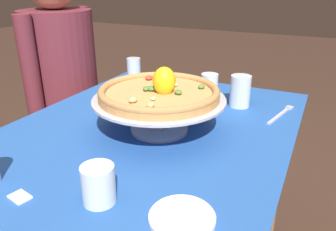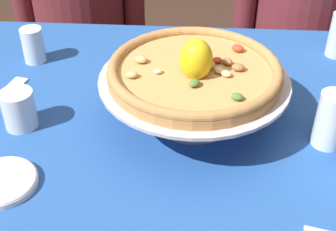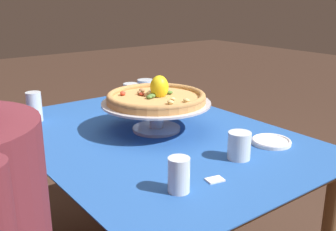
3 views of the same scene
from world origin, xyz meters
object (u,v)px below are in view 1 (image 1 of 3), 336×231
at_px(water_glass_side_right, 209,92).
at_px(diner_right, 64,91).
at_px(pizza_stand, 159,107).
at_px(dinner_fork, 282,113).
at_px(water_glass_back_right, 134,73).
at_px(side_plate, 182,217).
at_px(sugar_packet, 20,197).
at_px(water_glass_side_left, 99,187).
at_px(water_glass_front_right, 240,93).
at_px(pizza, 159,92).

relative_size(water_glass_side_right, diner_right, 0.10).
xyz_separation_m(pizza_stand, dinner_fork, (0.32, -0.34, -0.08)).
relative_size(water_glass_back_right, side_plate, 0.89).
relative_size(water_glass_back_right, sugar_packet, 2.51).
bearing_deg(water_glass_back_right, diner_right, 91.65).
distance_m(sugar_packet, diner_right, 1.08).
height_order(water_glass_back_right, water_glass_side_left, water_glass_back_right).
xyz_separation_m(water_glass_front_right, water_glass_side_right, (-0.04, 0.11, -0.00)).
relative_size(water_glass_side_right, water_glass_side_left, 1.41).
relative_size(pizza_stand, water_glass_side_right, 3.33).
bearing_deg(water_glass_side_right, dinner_fork, -84.13).
xyz_separation_m(water_glass_side_right, water_glass_back_right, (0.11, 0.41, -0.00)).
xyz_separation_m(water_glass_side_left, sugar_packet, (-0.07, 0.17, -0.04)).
distance_m(water_glass_back_right, diner_right, 0.46).
bearing_deg(diner_right, water_glass_side_right, -96.71).
bearing_deg(water_glass_front_right, water_glass_back_right, 82.63).
distance_m(water_glass_front_right, dinner_fork, 0.17).
relative_size(water_glass_front_right, water_glass_back_right, 0.98).
bearing_deg(water_glass_side_left, water_glass_front_right, -10.04).
bearing_deg(water_glass_side_right, diner_right, 83.29).
bearing_deg(water_glass_back_right, water_glass_side_right, -105.25).
xyz_separation_m(pizza, sugar_packet, (-0.46, 0.13, -0.13)).
relative_size(water_glass_back_right, dinner_fork, 0.59).
distance_m(side_plate, sugar_packet, 0.38).
distance_m(water_glass_front_right, sugar_packet, 0.86).
distance_m(side_plate, dinner_fork, 0.70).
height_order(dinner_fork, diner_right, diner_right).
height_order(water_glass_side_right, sugar_packet, water_glass_side_right).
bearing_deg(water_glass_back_right, dinner_fork, -96.90).
distance_m(water_glass_side_right, water_glass_side_left, 0.69).
height_order(dinner_fork, sugar_packet, dinner_fork).
relative_size(pizza, water_glass_front_right, 3.11).
bearing_deg(side_plate, water_glass_side_right, 14.74).
relative_size(side_plate, diner_right, 0.11).
bearing_deg(pizza_stand, diner_right, 62.99).
xyz_separation_m(pizza_stand, water_glass_side_left, (-0.39, -0.05, -0.04)).
xyz_separation_m(pizza, water_glass_front_right, (0.34, -0.18, -0.08)).
xyz_separation_m(side_plate, sugar_packet, (-0.09, 0.37, -0.01)).
relative_size(water_glass_front_right, side_plate, 0.87).
bearing_deg(water_glass_side_left, diner_right, 46.24).
bearing_deg(sugar_packet, dinner_fork, -30.73).
relative_size(pizza, sugar_packet, 7.68).
bearing_deg(water_glass_side_left, water_glass_side_right, -1.49).
bearing_deg(water_glass_side_left, pizza_stand, 7.15).
bearing_deg(pizza_stand, side_plate, -146.84).
relative_size(side_plate, sugar_packet, 2.83).
xyz_separation_m(water_glass_back_right, dinner_fork, (-0.08, -0.68, -0.05)).
xyz_separation_m(water_glass_side_left, dinner_fork, (0.72, -0.29, -0.04)).
xyz_separation_m(pizza_stand, water_glass_back_right, (0.41, 0.34, -0.03)).
bearing_deg(dinner_fork, water_glass_side_right, 95.87).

